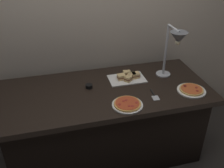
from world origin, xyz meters
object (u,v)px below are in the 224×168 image
Objects in this scene: serving_spatula at (154,95)px; pizza_plate_front at (191,90)px; heat_lamp at (176,42)px; sandwich_platter at (128,77)px; sauce_cup_near at (89,86)px; pizza_plate_center at (127,104)px.

pizza_plate_front is at bearing -2.62° from serving_spatula.
heat_lamp is 2.05× the size of pizza_plate_front.
sauce_cup_near is (-0.39, -0.06, -0.00)m from sandwich_platter.
heat_lamp is at bearing 36.52° from serving_spatula.
heat_lamp is 2.04× the size of pizza_plate_center.
sandwich_platter is at bearing 111.83° from serving_spatula.
heat_lamp is 0.68m from pizza_plate_center.
heat_lamp reaches higher than pizza_plate_center.
pizza_plate_center is at bearing -54.22° from sauce_cup_near.
sauce_cup_near is at bearing 152.69° from serving_spatula.
sauce_cup_near is (-0.76, 0.10, -0.38)m from heat_lamp.
sauce_cup_near is at bearing 125.78° from pizza_plate_center.
pizza_plate_center is 3.94× the size of sauce_cup_near.
sandwich_platter is at bearing 71.72° from pizza_plate_center.
pizza_plate_center is at bearing -108.28° from sandwich_platter.
sandwich_platter is 5.36× the size of sauce_cup_near.
serving_spatula is at bearing 177.38° from pizza_plate_front.
sandwich_platter is at bearing 144.13° from pizza_plate_front.
sandwich_platter is (0.14, 0.41, 0.01)m from pizza_plate_center.
pizza_plate_front is 1.47× the size of serving_spatula.
pizza_plate_center is at bearing -173.87° from pizza_plate_front.
heat_lamp is 0.85m from sauce_cup_near.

